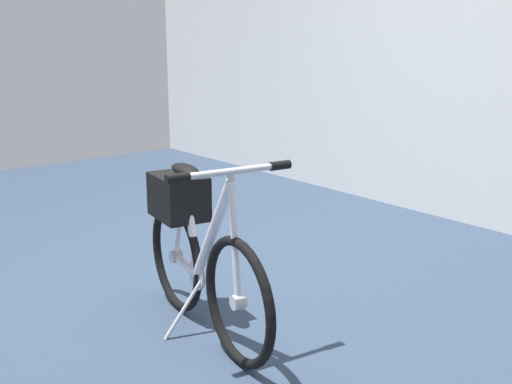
# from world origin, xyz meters

# --- Properties ---
(ground_plane) EXTENTS (7.67, 7.67, 0.00)m
(ground_plane) POSITION_xyz_m (0.00, 0.00, 0.00)
(ground_plane) COLOR #2D3D51
(back_wall) EXTENTS (7.67, 0.10, 2.76)m
(back_wall) POSITION_xyz_m (0.00, 2.25, 1.38)
(back_wall) COLOR white
(back_wall) RESTS_ON ground_plane
(folding_bike_foreground) EXTENTS (1.13, 0.53, 0.81)m
(folding_bike_foreground) POSITION_xyz_m (0.18, -0.15, 0.39)
(folding_bike_foreground) COLOR black
(folding_bike_foreground) RESTS_ON ground_plane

